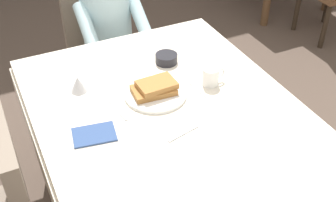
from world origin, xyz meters
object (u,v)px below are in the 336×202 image
spoon_near_edge (183,133)px  syrup_pitcher (78,84)px  plate_breakfast (155,94)px  bowl_butter (166,58)px  chair_diner (103,36)px  diner_person (109,27)px  breakfast_stack (155,88)px  cup_coffee (211,76)px  fork_left_of_plate (117,109)px  knife_right_of_plate (195,87)px  dining_table_main (174,133)px

spoon_near_edge → syrup_pitcher: bearing=109.4°
plate_breakfast → bowl_butter: bowl_butter is taller
chair_diner → diner_person: bearing=90.0°
breakfast_stack → cup_coffee: bearing=-6.9°
plate_breakfast → breakfast_stack: breakfast_stack is taller
chair_diner → fork_left_of_plate: 1.07m
breakfast_stack → knife_right_of_plate: breakfast_stack is taller
diner_person → knife_right_of_plate: bearing=98.0°
diner_person → breakfast_stack: (-0.07, -0.84, 0.11)m
diner_person → fork_left_of_plate: 0.90m
dining_table_main → plate_breakfast: plate_breakfast is taller
plate_breakfast → diner_person: bearing=85.3°
diner_person → syrup_pitcher: 0.76m
plate_breakfast → fork_left_of_plate: bearing=-174.0°
bowl_butter → syrup_pitcher: 0.46m
diner_person → syrup_pitcher: bearing=60.8°
knife_right_of_plate → spoon_near_edge: same height
breakfast_stack → bowl_butter: (0.16, 0.23, -0.02)m
dining_table_main → syrup_pitcher: bearing=130.9°
dining_table_main → fork_left_of_plate: (-0.20, 0.15, 0.09)m
spoon_near_edge → cup_coffee: bearing=30.1°
breakfast_stack → fork_left_of_plate: bearing=-173.3°
chair_diner → knife_right_of_plate: size_ratio=4.65×
cup_coffee → bowl_butter: bearing=111.9°
diner_person → syrup_pitcher: (-0.37, -0.66, 0.11)m
cup_coffee → spoon_near_edge: (-0.27, -0.25, -0.04)m
chair_diner → syrup_pitcher: chair_diner is taller
diner_person → knife_right_of_plate: diner_person is taller
cup_coffee → syrup_pitcher: (-0.57, 0.21, -0.01)m
breakfast_stack → spoon_near_edge: (-0.01, -0.29, -0.04)m
dining_table_main → diner_person: bearing=86.5°
knife_right_of_plate → spoon_near_edge: (-0.20, -0.26, 0.00)m
plate_breakfast → fork_left_of_plate: (-0.19, -0.02, -0.01)m
breakfast_stack → syrup_pitcher: size_ratio=2.53×
bowl_butter → spoon_near_edge: 0.54m
cup_coffee → fork_left_of_plate: bearing=178.8°
bowl_butter → breakfast_stack: bearing=-125.7°
fork_left_of_plate → spoon_near_edge: bearing=-151.8°
dining_table_main → plate_breakfast: 0.20m
chair_diner → spoon_near_edge: bearing=86.6°
dining_table_main → knife_right_of_plate: knife_right_of_plate is taller
breakfast_stack → cup_coffee: cup_coffee is taller
fork_left_of_plate → spoon_near_edge: same height
spoon_near_edge → fork_left_of_plate: bearing=111.9°
plate_breakfast → syrup_pitcher: bearing=148.8°
bowl_butter → spoon_near_edge: size_ratio=0.73×
diner_person → fork_left_of_plate: (-0.26, -0.86, 0.07)m
dining_table_main → fork_left_of_plate: fork_left_of_plate is taller
diner_person → cup_coffee: 0.90m
dining_table_main → knife_right_of_plate: size_ratio=7.62×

